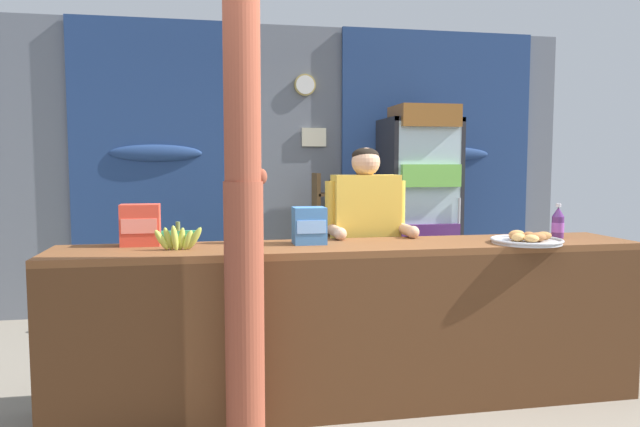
% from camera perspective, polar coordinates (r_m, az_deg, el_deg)
% --- Properties ---
extents(ground_plane, '(7.60, 7.60, 0.00)m').
position_cam_1_polar(ground_plane, '(4.26, 0.78, -14.70)').
color(ground_plane, gray).
extents(back_wall_curtained, '(5.60, 0.22, 2.75)m').
position_cam_1_polar(back_wall_curtained, '(5.80, -2.36, 4.75)').
color(back_wall_curtained, slate).
rests_on(back_wall_curtained, ground).
extents(stall_counter, '(3.43, 0.56, 0.96)m').
position_cam_1_polar(stall_counter, '(3.40, 3.84, -9.37)').
color(stall_counter, brown).
rests_on(stall_counter, ground).
extents(timber_post, '(0.22, 0.20, 2.69)m').
position_cam_1_polar(timber_post, '(2.89, -7.48, 2.02)').
color(timber_post, brown).
rests_on(timber_post, ground).
extents(drink_fridge, '(0.67, 0.65, 1.95)m').
position_cam_1_polar(drink_fridge, '(5.56, 9.62, 1.06)').
color(drink_fridge, '#232328').
rests_on(drink_fridge, ground).
extents(bottle_shelf_rack, '(0.48, 0.28, 1.34)m').
position_cam_1_polar(bottle_shelf_rack, '(5.57, 1.86, -2.66)').
color(bottle_shelf_rack, brown).
rests_on(bottle_shelf_rack, ground).
extents(plastic_lawn_chair, '(0.45, 0.45, 0.86)m').
position_cam_1_polar(plastic_lawn_chair, '(5.05, -14.29, -5.95)').
color(plastic_lawn_chair, '#4CC675').
rests_on(plastic_lawn_chair, ground).
extents(shopkeeper, '(0.55, 0.42, 1.54)m').
position_cam_1_polar(shopkeeper, '(3.93, 4.46, -1.85)').
color(shopkeeper, '#28282D').
rests_on(shopkeeper, ground).
extents(soda_bottle_iced_tea, '(0.09, 0.09, 0.30)m').
position_cam_1_polar(soda_bottle_iced_tea, '(3.49, -7.01, -0.78)').
color(soda_bottle_iced_tea, brown).
rests_on(soda_bottle_iced_tea, stall_counter).
extents(soda_bottle_grape_soda, '(0.08, 0.08, 0.22)m').
position_cam_1_polar(soda_bottle_grape_soda, '(4.00, 22.16, -0.90)').
color(soda_bottle_grape_soda, '#56286B').
rests_on(soda_bottle_grape_soda, stall_counter).
extents(snack_box_crackers, '(0.22, 0.13, 0.24)m').
position_cam_1_polar(snack_box_crackers, '(3.51, -17.10, -1.08)').
color(snack_box_crackers, '#E5422D').
rests_on(snack_box_crackers, stall_counter).
extents(snack_box_biscuit, '(0.19, 0.16, 0.22)m').
position_cam_1_polar(snack_box_biscuit, '(3.44, -1.06, -1.18)').
color(snack_box_biscuit, '#3D75B7').
rests_on(snack_box_biscuit, stall_counter).
extents(pastry_tray, '(0.42, 0.42, 0.07)m').
position_cam_1_polar(pastry_tray, '(3.67, 19.51, -2.40)').
color(pastry_tray, '#BCBCC1').
rests_on(pastry_tray, stall_counter).
extents(banana_bunch, '(0.28, 0.06, 0.16)m').
position_cam_1_polar(banana_bunch, '(3.30, -13.66, -2.41)').
color(banana_bunch, '#B7C647').
rests_on(banana_bunch, stall_counter).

